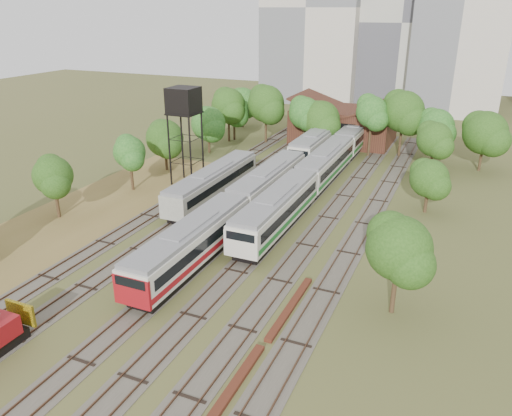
% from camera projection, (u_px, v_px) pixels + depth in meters
% --- Properties ---
extents(ground, '(240.00, 240.00, 0.00)m').
position_uv_depth(ground, '(145.00, 334.00, 34.67)').
color(ground, '#475123').
rests_on(ground, ground).
extents(dry_grass_patch, '(14.00, 60.00, 0.04)m').
position_uv_depth(dry_grass_patch, '(39.00, 242.00, 48.16)').
color(dry_grass_patch, brown).
rests_on(dry_grass_patch, ground).
extents(tracks, '(24.60, 80.00, 0.19)m').
position_uv_depth(tracks, '(271.00, 208.00, 56.13)').
color(tracks, '#4C473D').
rests_on(tracks, ground).
extents(railcar_red_set, '(3.14, 34.57, 3.89)m').
position_uv_depth(railcar_red_set, '(236.00, 210.00, 50.49)').
color(railcar_red_set, black).
rests_on(railcar_red_set, ground).
extents(railcar_green_set, '(3.22, 52.08, 3.99)m').
position_uv_depth(railcar_green_set, '(326.00, 164.00, 64.85)').
color(railcar_green_set, black).
rests_on(railcar_green_set, ground).
extents(railcar_rear, '(3.30, 16.08, 4.09)m').
position_uv_depth(railcar_rear, '(316.00, 145.00, 73.59)').
color(railcar_rear, black).
rests_on(railcar_rear, ground).
extents(old_grey_coach, '(2.98, 18.00, 3.69)m').
position_uv_depth(old_grey_coach, '(213.00, 183.00, 58.17)').
color(old_grey_coach, black).
rests_on(old_grey_coach, ground).
extents(water_tower, '(3.52, 3.52, 12.15)m').
position_uv_depth(water_tower, '(184.00, 103.00, 60.62)').
color(water_tower, black).
rests_on(water_tower, ground).
extents(rail_pile_near, '(0.60, 9.01, 0.30)m').
position_uv_depth(rail_pile_near, '(230.00, 391.00, 29.30)').
color(rail_pile_near, '#582719').
rests_on(rail_pile_near, ground).
extents(rail_pile_far, '(0.56, 8.93, 0.29)m').
position_uv_depth(rail_pile_far, '(290.00, 307.00, 37.49)').
color(rail_pile_far, '#582719').
rests_on(rail_pile_far, ground).
extents(maintenance_shed, '(16.45, 11.55, 7.58)m').
position_uv_depth(maintenance_shed, '(343.00, 124.00, 83.19)').
color(maintenance_shed, '#3B1C15').
rests_on(maintenance_shed, ground).
extents(tree_band_left, '(8.11, 74.06, 8.86)m').
position_uv_depth(tree_band_left, '(156.00, 137.00, 66.11)').
color(tree_band_left, '#382616').
rests_on(tree_band_left, ground).
extents(tree_band_far, '(44.20, 8.98, 9.84)m').
position_uv_depth(tree_band_far, '(350.00, 116.00, 75.40)').
color(tree_band_far, '#382616').
rests_on(tree_band_far, ground).
extents(tree_band_right, '(5.42, 39.49, 7.65)m').
position_uv_depth(tree_band_right, '(423.00, 180.00, 50.65)').
color(tree_band_right, '#382616').
rests_on(tree_band_right, ground).
extents(tower_left, '(22.00, 16.00, 42.00)m').
position_uv_depth(tower_left, '(317.00, 7.00, 114.16)').
color(tower_left, beige).
rests_on(tower_left, ground).
extents(tower_centre, '(20.00, 18.00, 36.00)m').
position_uv_depth(tower_centre, '(408.00, 22.00, 112.09)').
color(tower_centre, '#B5B2A4').
rests_on(tower_centre, ground).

